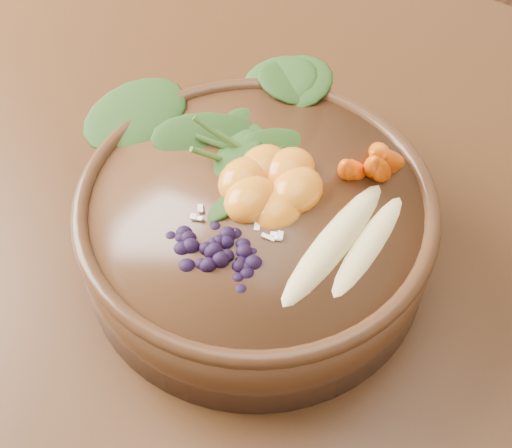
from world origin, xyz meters
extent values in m
cylinder|color=#331C0C|center=(-0.72, 0.37, 0.35)|extent=(0.07, 0.07, 0.71)
cube|color=#462915|center=(0.00, 0.00, 0.73)|extent=(1.60, 0.90, 0.04)
cylinder|color=#482B17|center=(-0.05, -0.09, 0.79)|extent=(0.34, 0.34, 0.09)
ellipsoid|color=#E0CC84|center=(0.05, -0.08, 0.85)|extent=(0.04, 0.17, 0.03)
ellipsoid|color=#E0CC84|center=(0.03, -0.09, 0.86)|extent=(0.03, 0.17, 0.03)
camera|label=1|loc=(0.19, -0.43, 1.33)|focal=50.00mm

